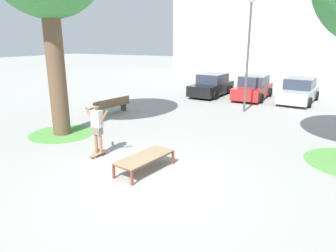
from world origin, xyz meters
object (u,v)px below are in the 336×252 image
object	(u,v)px
skateboard	(99,153)
car_black	(212,86)
light_post	(249,38)
car_silver	(299,91)
park_bench	(111,106)
car_red	(253,88)
skate_box	(145,158)
skater	(97,125)

from	to	relation	value
skateboard	car_black	size ratio (longest dim) A/B	0.19
skateboard	light_post	bearing A→B (deg)	72.37
car_silver	park_bench	world-z (taller)	car_silver
car_silver	car_black	bearing A→B (deg)	-178.40
light_post	car_red	bearing A→B (deg)	95.89
skate_box	skateboard	size ratio (longest dim) A/B	2.47
car_silver	park_bench	size ratio (longest dim) A/B	1.79
skateboard	car_red	size ratio (longest dim) A/B	0.19
skateboard	park_bench	xyz separation A→B (m)	(-3.28, 5.00, 0.37)
light_post	park_bench	bearing A→B (deg)	-148.38
skateboard	car_silver	bearing A→B (deg)	68.05
car_silver	light_post	bearing A→B (deg)	-120.41
skateboard	car_red	distance (m)	13.00
car_red	car_black	bearing A→B (deg)	-177.03
skateboard	car_black	world-z (taller)	car_black
skate_box	car_silver	bearing A→B (deg)	76.58
skater	car_red	world-z (taller)	skater
car_silver	skateboard	bearing A→B (deg)	-111.95
park_bench	car_red	bearing A→B (deg)	54.00
skater	skateboard	bearing A→B (deg)	-94.25
car_black	park_bench	size ratio (longest dim) A/B	1.77
skate_box	light_post	world-z (taller)	light_post
car_black	skateboard	bearing A→B (deg)	-88.05
skater	car_silver	xyz separation A→B (m)	(5.15, 12.78, -0.38)
car_black	car_silver	world-z (taller)	same
car_red	car_silver	distance (m)	2.79
light_post	skater	bearing A→B (deg)	-107.63
skate_box	skater	xyz separation A→B (m)	(-2.01, 0.36, 0.66)
skateboard	park_bench	bearing A→B (deg)	123.30
skate_box	car_red	xyz separation A→B (m)	(0.34, 13.13, 0.28)
skate_box	car_red	world-z (taller)	car_red
skater	skate_box	bearing A→B (deg)	-10.22
light_post	skate_box	bearing A→B (deg)	-94.78
car_black	car_red	bearing A→B (deg)	2.97
skate_box	skater	distance (m)	2.15
car_red	light_post	bearing A→B (deg)	-84.11
car_red	car_silver	bearing A→B (deg)	0.22
skate_box	park_bench	world-z (taller)	park_bench
skater	car_red	bearing A→B (deg)	79.54
skate_box	car_silver	distance (m)	13.51
skateboard	light_post	xyz separation A→B (m)	(2.77, 8.73, 3.75)
skater	car_black	xyz separation A→B (m)	(-0.43, 12.62, -0.38)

